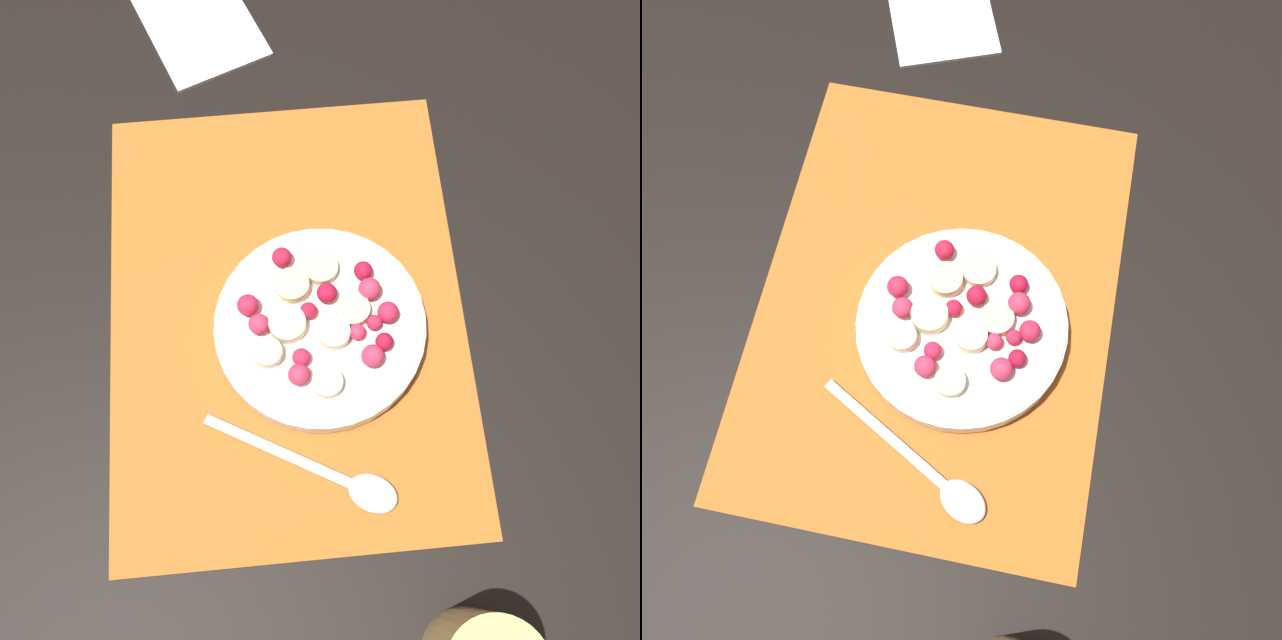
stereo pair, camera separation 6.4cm
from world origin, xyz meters
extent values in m
plane|color=black|center=(0.00, 0.00, 0.00)|extent=(3.00, 3.00, 0.00)
cube|color=#B26023|center=(0.00, 0.00, 0.00)|extent=(0.45, 0.33, 0.01)
cylinder|color=white|center=(0.02, 0.03, 0.02)|extent=(0.19, 0.19, 0.02)
torus|color=white|center=(0.02, 0.03, 0.02)|extent=(0.19, 0.19, 0.01)
cylinder|color=white|center=(0.02, 0.03, 0.03)|extent=(0.17, 0.17, 0.00)
cylinder|color=beige|center=(0.03, 0.00, 0.04)|extent=(0.04, 0.04, 0.01)
cylinder|color=#F4EAB7|center=(0.04, 0.04, 0.04)|extent=(0.04, 0.04, 0.01)
cylinder|color=beige|center=(0.08, 0.03, 0.03)|extent=(0.04, 0.04, 0.01)
cylinder|color=beige|center=(-0.03, 0.04, 0.03)|extent=(0.03, 0.03, 0.01)
cylinder|color=beige|center=(0.02, 0.06, 0.03)|extent=(0.04, 0.04, 0.01)
cylinder|color=beige|center=(0.05, -0.02, 0.04)|extent=(0.04, 0.04, 0.01)
cylinder|color=beige|center=(-0.01, 0.01, 0.04)|extent=(0.04, 0.04, 0.01)
sphere|color=#DB3356|center=(0.02, -0.03, 0.04)|extent=(0.02, 0.02, 0.02)
sphere|color=red|center=(0.01, 0.02, 0.04)|extent=(0.02, 0.02, 0.02)
sphere|color=#DB3356|center=(0.06, 0.07, 0.04)|extent=(0.02, 0.02, 0.02)
sphere|color=red|center=(-0.04, 0.00, 0.04)|extent=(0.02, 0.02, 0.02)
sphere|color=#D12347|center=(0.02, 0.09, 0.04)|extent=(0.02, 0.02, 0.02)
sphere|color=#D12347|center=(0.03, 0.08, 0.04)|extent=(0.01, 0.01, 0.01)
sphere|color=#B21433|center=(0.00, 0.04, 0.04)|extent=(0.02, 0.02, 0.02)
sphere|color=#D12347|center=(0.06, 0.01, 0.04)|extent=(0.02, 0.02, 0.02)
sphere|color=#D12347|center=(0.01, -0.03, 0.04)|extent=(0.02, 0.02, 0.02)
sphere|color=#B21433|center=(-0.02, 0.07, 0.04)|extent=(0.02, 0.02, 0.02)
sphere|color=#DB3356|center=(0.07, 0.01, 0.04)|extent=(0.02, 0.02, 0.02)
sphere|color=#DB3356|center=(0.04, 0.06, 0.04)|extent=(0.02, 0.02, 0.02)
sphere|color=#DB3356|center=(0.00, 0.08, 0.04)|extent=(0.02, 0.02, 0.02)
sphere|color=#B21433|center=(0.05, 0.08, 0.04)|extent=(0.02, 0.02, 0.02)
cube|color=silver|center=(0.13, -0.02, 0.01)|extent=(0.08, 0.13, 0.00)
ellipsoid|color=silver|center=(0.18, 0.06, 0.01)|extent=(0.05, 0.05, 0.01)
cube|color=white|center=(-0.35, -0.07, 0.00)|extent=(0.18, 0.16, 0.01)
camera|label=1|loc=(0.24, 0.01, 0.64)|focal=40.00mm
camera|label=2|loc=(0.24, 0.07, 0.64)|focal=40.00mm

